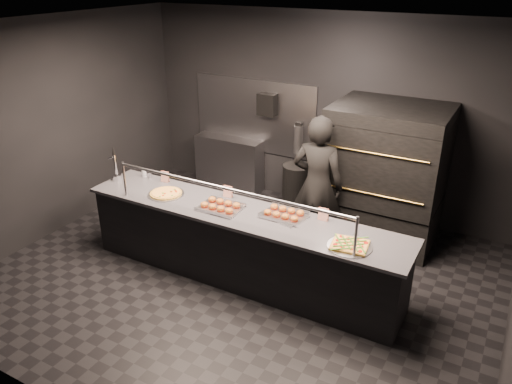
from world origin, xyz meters
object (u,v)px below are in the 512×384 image
(pizza_oven, at_px, (386,173))
(beer_tap, at_px, (116,170))
(prep_shelf, at_px, (229,163))
(fire_extinguisher, at_px, (298,139))
(slider_tray_a, at_px, (220,206))
(round_pizza, at_px, (166,193))
(trash_bin, at_px, (297,188))
(worker, at_px, (317,185))
(service_counter, at_px, (241,245))
(square_pizza, at_px, (350,245))
(towel_dispenser, at_px, (268,105))
(slider_tray_b, at_px, (284,214))

(pizza_oven, distance_m, beer_tap, 3.67)
(prep_shelf, relative_size, fire_extinguisher, 2.38)
(fire_extinguisher, xyz_separation_m, slider_tray_a, (0.10, -2.44, -0.11))
(round_pizza, relative_size, trash_bin, 0.61)
(pizza_oven, relative_size, slider_tray_a, 3.60)
(pizza_oven, bearing_deg, prep_shelf, 171.46)
(worker, bearing_deg, service_counter, 61.47)
(pizza_oven, bearing_deg, square_pizza, -84.41)
(service_counter, height_order, towel_dispenser, towel_dispenser)
(pizza_oven, xyz_separation_m, square_pizza, (0.20, -2.04, -0.03))
(service_counter, height_order, square_pizza, service_counter)
(beer_tap, distance_m, slider_tray_a, 1.70)
(slider_tray_b, height_order, trash_bin, slider_tray_b)
(pizza_oven, bearing_deg, round_pizza, -139.47)
(prep_shelf, bearing_deg, service_counter, -55.41)
(fire_extinguisher, height_order, slider_tray_a, fire_extinguisher)
(trash_bin, bearing_deg, round_pizza, -112.47)
(prep_shelf, height_order, worker, worker)
(round_pizza, distance_m, slider_tray_a, 0.82)
(pizza_oven, height_order, slider_tray_a, pizza_oven)
(beer_tap, bearing_deg, service_counter, -0.33)
(prep_shelf, xyz_separation_m, round_pizza, (0.53, -2.36, 0.49))
(service_counter, relative_size, pizza_oven, 2.15)
(square_pizza, bearing_deg, round_pizza, 177.64)
(round_pizza, height_order, square_pizza, square_pizza)
(fire_extinguisher, height_order, slider_tray_b, fire_extinguisher)
(service_counter, height_order, round_pizza, service_counter)
(towel_dispenser, relative_size, square_pizza, 0.75)
(round_pizza, bearing_deg, worker, 35.74)
(worker, bearing_deg, prep_shelf, -33.10)
(square_pizza, xyz_separation_m, worker, (-0.88, 1.25, 0.01))
(towel_dispenser, distance_m, square_pizza, 3.48)
(service_counter, distance_m, fire_extinguisher, 2.50)
(prep_shelf, distance_m, slider_tray_a, 2.76)
(fire_extinguisher, distance_m, square_pizza, 3.09)
(round_pizza, bearing_deg, beer_tap, 176.52)
(prep_shelf, height_order, trash_bin, prep_shelf)
(prep_shelf, bearing_deg, slider_tray_a, -60.29)
(prep_shelf, distance_m, fire_extinguisher, 1.39)
(beer_tap, bearing_deg, prep_shelf, 81.38)
(square_pizza, relative_size, worker, 0.25)
(square_pizza, bearing_deg, beer_tap, 177.35)
(slider_tray_b, bearing_deg, trash_bin, 110.07)
(pizza_oven, height_order, round_pizza, pizza_oven)
(beer_tap, bearing_deg, square_pizza, -2.65)
(towel_dispenser, distance_m, round_pizza, 2.52)
(towel_dispenser, bearing_deg, service_counter, -69.37)
(round_pizza, xyz_separation_m, worker, (1.59, 1.15, 0.01))
(slider_tray_b, relative_size, trash_bin, 0.75)
(service_counter, relative_size, beer_tap, 8.43)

